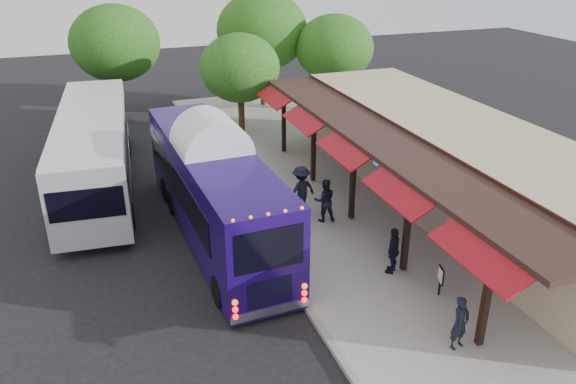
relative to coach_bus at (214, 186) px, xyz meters
name	(u,v)px	position (x,y,z in m)	size (l,w,h in m)	color
ground	(297,297)	(1.45, -4.85, -2.01)	(90.00, 90.00, 0.00)	black
sidewalk	(378,216)	(6.45, -0.85, -1.94)	(10.00, 40.00, 0.15)	#9E9B93
curb	(261,236)	(1.50, -0.85, -1.94)	(0.20, 40.00, 0.16)	gray
station_shelter	(455,165)	(9.83, -0.85, -0.17)	(8.15, 20.00, 3.60)	tan
coach_bus	(214,186)	(0.00, 0.00, 0.00)	(3.00, 11.82, 3.75)	#1D075A
city_bus	(94,148)	(-3.94, 6.08, -0.12)	(3.75, 12.96, 3.43)	#93969B
ped_a	(460,323)	(4.65, -8.69, -1.08)	(0.57, 0.38, 1.57)	black
ped_b	(325,200)	(4.18, -0.60, -0.99)	(0.85, 0.66, 1.75)	black
ped_c	(393,250)	(4.85, -4.77, -1.05)	(0.96, 0.40, 1.63)	black
ped_d	(301,190)	(3.59, 0.40, -0.87)	(1.28, 0.73, 1.98)	black
sign_board	(441,277)	(5.56, -6.44, -1.20)	(0.16, 0.44, 0.98)	black
tree_left	(240,68)	(4.13, 11.27, 1.75)	(4.41, 4.41, 5.64)	#382314
tree_mid	(262,31)	(6.97, 16.18, 2.88)	(5.73, 5.73, 7.34)	#382314
tree_right	(335,48)	(10.72, 13.35, 2.07)	(4.79, 4.79, 6.13)	#382314
tree_far	(115,43)	(-1.97, 16.97, 2.52)	(5.31, 5.31, 6.80)	#382314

